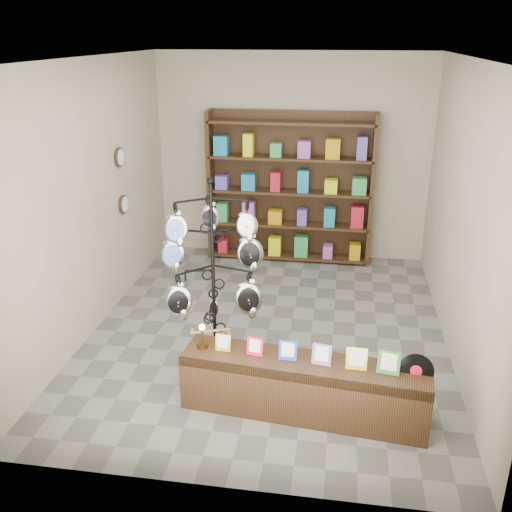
{
  "coord_description": "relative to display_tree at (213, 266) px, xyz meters",
  "views": [
    {
      "loc": [
        0.75,
        -5.82,
        3.25
      ],
      "look_at": [
        0.01,
        -1.0,
        1.32
      ],
      "focal_mm": 40.0,
      "sensor_mm": 36.0,
      "label": 1
    }
  ],
  "objects": [
    {
      "name": "wall_clocks",
      "position": [
        -1.56,
        1.76,
        0.32
      ],
      "size": [
        0.03,
        0.24,
        0.84
      ],
      "color": "black",
      "rests_on": "ground"
    },
    {
      "name": "room_envelope",
      "position": [
        0.41,
        0.96,
        0.67
      ],
      "size": [
        5.0,
        5.0,
        5.0
      ],
      "color": "#AEA68C",
      "rests_on": "ground"
    },
    {
      "name": "display_tree",
      "position": [
        0.0,
        0.0,
        0.0
      ],
      "size": [
        1.06,
        1.04,
        2.03
      ],
      "rotation": [
        0.0,
        0.0,
        0.26
      ],
      "color": "black",
      "rests_on": "ground"
    },
    {
      "name": "back_shelving",
      "position": [
        0.41,
        3.25,
        -0.15
      ],
      "size": [
        2.42,
        0.36,
        2.2
      ],
      "color": "black",
      "rests_on": "ground"
    },
    {
      "name": "front_shelf",
      "position": [
        0.93,
        -0.53,
        -0.9
      ],
      "size": [
        2.23,
        0.67,
        0.78
      ],
      "rotation": [
        0.0,
        0.0,
        -0.1
      ],
      "color": "black",
      "rests_on": "ground"
    },
    {
      "name": "ground",
      "position": [
        0.41,
        0.96,
        -1.18
      ],
      "size": [
        5.0,
        5.0,
        0.0
      ],
      "primitive_type": "plane",
      "color": "slate",
      "rests_on": "ground"
    }
  ]
}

